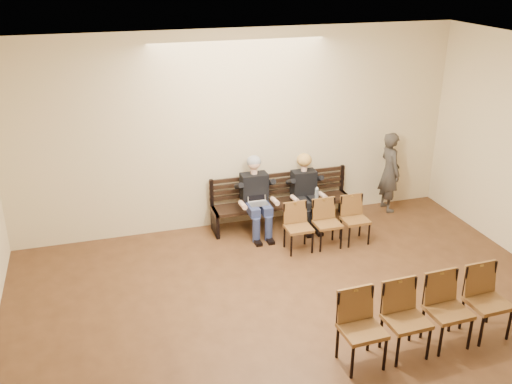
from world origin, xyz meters
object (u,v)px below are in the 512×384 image
at_px(seated_woman, 305,193).
at_px(bag, 308,221).
at_px(bench, 282,213).
at_px(seated_man, 256,195).
at_px(chair_row_back, 428,317).
at_px(laptop, 259,206).
at_px(passerby, 390,166).
at_px(water_bottle, 316,200).
at_px(chair_row_front, 327,224).

relative_size(seated_woman, bag, 3.33).
height_order(bench, seated_man, seated_man).
bearing_deg(chair_row_back, laptop, 104.53).
height_order(bench, bag, bench).
bearing_deg(bench, seated_man, -167.50).
distance_m(bag, passerby, 1.96).
xyz_separation_m(bench, seated_man, (-0.54, -0.12, 0.47)).
relative_size(bench, seated_man, 1.86).
bearing_deg(seated_woman, water_bottle, -64.19).
distance_m(passerby, chair_row_front, 2.08).
distance_m(seated_woman, passerby, 1.81).
height_order(laptop, chair_row_back, chair_row_back).
height_order(water_bottle, chair_row_front, chair_row_front).
height_order(bench, passerby, passerby).
bearing_deg(chair_row_back, passerby, 65.40).
bearing_deg(bench, chair_row_front, -65.84).
height_order(bench, water_bottle, water_bottle).
distance_m(bench, bag, 0.49).
bearing_deg(bench, passerby, 1.46).
bearing_deg(chair_row_front, bench, 113.82).
bearing_deg(chair_row_back, bench, 95.81).
xyz_separation_m(seated_woman, bag, (0.00, -0.16, -0.49)).
xyz_separation_m(water_bottle, passerby, (1.67, 0.42, 0.32)).
bearing_deg(chair_row_front, seated_man, 137.85).
bearing_deg(bag, laptop, -179.62).
height_order(seated_man, water_bottle, seated_man).
height_order(passerby, chair_row_back, passerby).
height_order(water_bottle, passerby, passerby).
distance_m(seated_woman, bag, 0.51).
distance_m(seated_woman, laptop, 0.95).
height_order(laptop, chair_row_front, chair_row_front).
xyz_separation_m(seated_man, seated_woman, (0.93, 0.00, -0.07)).
bearing_deg(seated_woman, bench, 163.03).
relative_size(seated_man, passerby, 0.78).
height_order(seated_man, laptop, seated_man).
bearing_deg(chair_row_front, water_bottle, 84.39).
xyz_separation_m(bench, chair_row_back, (0.54, -3.89, 0.25)).
bearing_deg(bag, passerby, 10.66).
distance_m(seated_man, laptop, 0.21).
xyz_separation_m(water_bottle, chair_row_front, (-0.06, -0.64, -0.16)).
bearing_deg(bag, chair_row_back, -87.74).
bearing_deg(seated_woman, chair_row_back, -87.80).
height_order(seated_woman, chair_row_back, seated_woman).
height_order(bag, passerby, passerby).
xyz_separation_m(seated_man, water_bottle, (1.05, -0.25, -0.13)).
height_order(bag, chair_row_front, chair_row_front).
xyz_separation_m(bag, chair_row_back, (0.14, -3.61, 0.34)).
bearing_deg(seated_woman, chair_row_front, -86.18).
bearing_deg(passerby, chair_row_back, 158.02).
height_order(passerby, chair_row_front, passerby).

